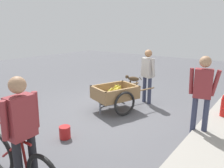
{
  "coord_description": "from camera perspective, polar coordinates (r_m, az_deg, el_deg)",
  "views": [
    {
      "loc": [
        4.34,
        3.37,
        2.16
      ],
      "look_at": [
        -0.05,
        0.03,
        0.75
      ],
      "focal_mm": 34.61,
      "sensor_mm": 36.0,
      "label": 1
    }
  ],
  "objects": [
    {
      "name": "fruit_cart",
      "position": [
        5.81,
        0.87,
        -2.92
      ],
      "size": [
        1.81,
        1.26,
        0.74
      ],
      "color": "#937047",
      "rests_on": "ground"
    },
    {
      "name": "dog",
      "position": [
        8.46,
        5.45,
        1.39
      ],
      "size": [
        0.29,
        0.66,
        0.4
      ],
      "color": "#4C3823",
      "rests_on": "ground"
    },
    {
      "name": "ground_plane",
      "position": [
        5.9,
        -0.52,
        -7.13
      ],
      "size": [
        24.0,
        24.0,
        0.0
      ],
      "primitive_type": "plane",
      "color": "#56565B"
    },
    {
      "name": "bicycle",
      "position": [
        3.44,
        -23.15,
        -18.66
      ],
      "size": [
        0.46,
        1.66,
        0.85
      ],
      "color": "black",
      "rests_on": "ground"
    },
    {
      "name": "bystander_person",
      "position": [
        4.65,
        22.79,
        -1.28
      ],
      "size": [
        0.27,
        0.56,
        1.66
      ],
      "color": "#333851",
      "rests_on": "ground"
    },
    {
      "name": "vendor_person",
      "position": [
        6.38,
        9.4,
        3.22
      ],
      "size": [
        0.3,
        0.56,
        1.59
      ],
      "color": "#333851",
      "rests_on": "ground"
    },
    {
      "name": "plastic_bucket",
      "position": [
        4.58,
        -12.34,
        -12.36
      ],
      "size": [
        0.23,
        0.23,
        0.25
      ],
      "primitive_type": "cylinder",
      "color": "#B21E1E",
      "rests_on": "ground"
    },
    {
      "name": "cyclist_person",
      "position": [
        3.04,
        -22.7,
        -10.08
      ],
      "size": [
        0.52,
        0.22,
        1.61
      ],
      "color": "black",
      "rests_on": "ground"
    }
  ]
}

